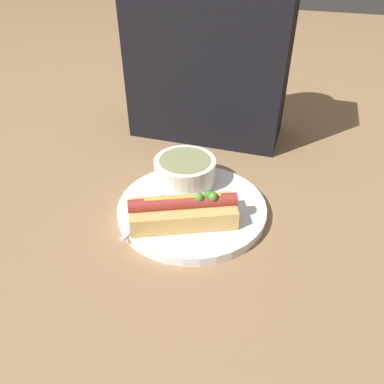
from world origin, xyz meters
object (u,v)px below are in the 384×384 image
hot_dog (185,212)px  seated_diner (209,57)px  spoon (160,196)px  soup_bowl (185,170)px

hot_dog → seated_diner: bearing=75.9°
hot_dog → spoon: (-0.07, 0.05, -0.02)m
hot_dog → seated_diner: (-0.07, 0.37, 0.15)m
spoon → seated_diner: 0.36m
soup_bowl → spoon: 0.08m
soup_bowl → seated_diner: seated_diner is taller
soup_bowl → spoon: size_ratio=0.69×
spoon → soup_bowl: bearing=-15.8°
soup_bowl → seated_diner: 0.29m
hot_dog → spoon: size_ratio=1.08×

